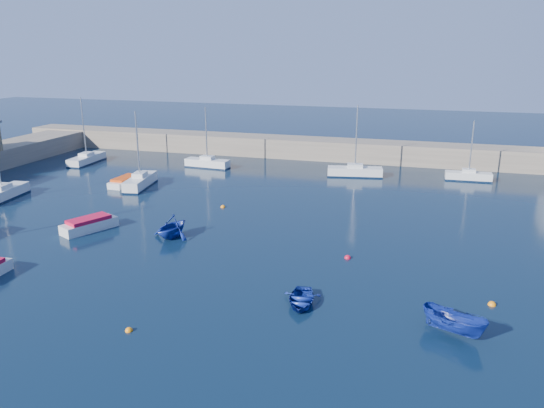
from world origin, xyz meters
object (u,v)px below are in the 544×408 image
(dinghy_center, at_px, (301,299))
(dinghy_left, at_px, (172,226))
(motorboat_2, at_px, (125,181))
(sailboat_2, at_px, (2,193))
(sailboat_5, at_px, (207,163))
(motorboat_1, at_px, (89,224))
(sailboat_3, at_px, (140,181))
(sailboat_6, at_px, (355,171))
(sailboat_7, at_px, (468,176))
(dinghy_right, at_px, (454,323))
(sailboat_4, at_px, (87,159))

(dinghy_center, bearing_deg, dinghy_left, 139.37)
(dinghy_left, bearing_deg, motorboat_2, 142.99)
(dinghy_left, bearing_deg, sailboat_2, 176.74)
(sailboat_2, height_order, dinghy_center, sailboat_2)
(sailboat_5, distance_m, motorboat_1, 24.84)
(sailboat_5, height_order, dinghy_center, sailboat_5)
(sailboat_3, distance_m, sailboat_5, 11.48)
(sailboat_2, height_order, sailboat_6, sailboat_2)
(sailboat_7, distance_m, dinghy_right, 35.97)
(motorboat_2, bearing_deg, dinghy_left, -44.66)
(dinghy_left, bearing_deg, sailboat_4, 146.90)
(sailboat_5, distance_m, sailboat_6, 18.49)
(sailboat_2, relative_size, motorboat_1, 1.77)
(sailboat_4, relative_size, sailboat_7, 1.26)
(sailboat_3, height_order, sailboat_6, sailboat_6)
(sailboat_6, bearing_deg, dinghy_left, 146.24)
(sailboat_5, xyz_separation_m, dinghy_left, (7.40, -24.42, 0.35))
(sailboat_2, height_order, motorboat_1, sailboat_2)
(sailboat_2, xyz_separation_m, sailboat_5, (13.87, 19.23, -0.01))
(sailboat_3, height_order, sailboat_4, sailboat_4)
(motorboat_2, distance_m, dinghy_center, 33.39)
(sailboat_3, distance_m, dinghy_left, 17.03)
(motorboat_1, height_order, motorboat_2, motorboat_1)
(dinghy_center, bearing_deg, sailboat_5, 114.20)
(sailboat_2, bearing_deg, motorboat_2, 37.87)
(motorboat_1, bearing_deg, dinghy_right, 7.83)
(sailboat_3, relative_size, motorboat_2, 1.79)
(motorboat_2, relative_size, dinghy_left, 1.29)
(sailboat_2, bearing_deg, sailboat_5, 47.58)
(motorboat_2, xyz_separation_m, dinghy_center, (25.12, -22.00, -0.11))
(sailboat_6, distance_m, dinghy_center, 33.30)
(motorboat_2, xyz_separation_m, dinghy_right, (33.64, -23.02, 0.26))
(sailboat_2, distance_m, motorboat_2, 12.18)
(sailboat_6, height_order, dinghy_center, sailboat_6)
(sailboat_7, bearing_deg, dinghy_left, 136.03)
(dinghy_left, xyz_separation_m, dinghy_right, (21.05, -9.30, -0.24))
(sailboat_3, bearing_deg, sailboat_2, -151.75)
(sailboat_6, xyz_separation_m, dinghy_left, (-11.07, -24.98, 0.35))
(sailboat_2, height_order, sailboat_7, sailboat_2)
(motorboat_2, relative_size, dinghy_center, 1.44)
(sailboat_3, bearing_deg, dinghy_left, -60.84)
(sailboat_4, relative_size, dinghy_right, 2.36)
(sailboat_3, relative_size, motorboat_1, 1.71)
(sailboat_5, bearing_deg, sailboat_6, -83.70)
(dinghy_left, bearing_deg, sailboat_6, 76.54)
(sailboat_2, height_order, sailboat_3, sailboat_2)
(dinghy_right, bearing_deg, sailboat_6, 43.45)
(motorboat_1, distance_m, dinghy_right, 29.78)
(sailboat_3, xyz_separation_m, sailboat_5, (3.13, 11.04, -0.06))
(dinghy_left, bearing_deg, dinghy_center, -23.03)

